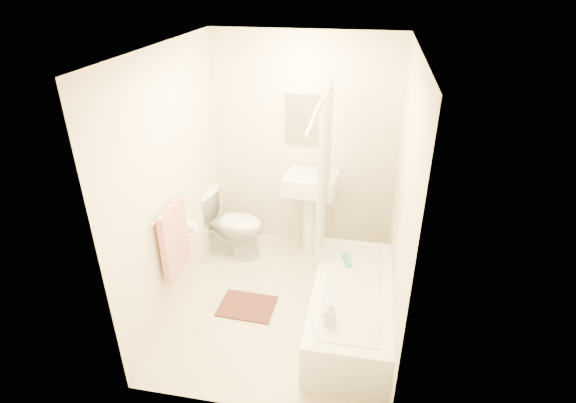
% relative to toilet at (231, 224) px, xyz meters
% --- Properties ---
extents(floor, '(2.40, 2.40, 0.00)m').
position_rel_toilet_xyz_m(floor, '(0.75, -0.77, -0.38)').
color(floor, beige).
rests_on(floor, ground).
extents(ceiling, '(2.40, 2.40, 0.00)m').
position_rel_toilet_xyz_m(ceiling, '(0.75, -0.77, 2.02)').
color(ceiling, white).
rests_on(ceiling, ground).
extents(wall_back, '(2.00, 0.02, 2.40)m').
position_rel_toilet_xyz_m(wall_back, '(0.75, 0.43, 0.82)').
color(wall_back, beige).
rests_on(wall_back, ground).
extents(wall_left, '(0.02, 2.40, 2.40)m').
position_rel_toilet_xyz_m(wall_left, '(-0.25, -0.77, 0.82)').
color(wall_left, beige).
rests_on(wall_left, ground).
extents(wall_right, '(0.02, 2.40, 2.40)m').
position_rel_toilet_xyz_m(wall_right, '(1.75, -0.77, 0.82)').
color(wall_right, beige).
rests_on(wall_right, ground).
extents(mirror, '(0.40, 0.03, 0.55)m').
position_rel_toilet_xyz_m(mirror, '(0.75, 0.41, 1.12)').
color(mirror, white).
rests_on(mirror, wall_back).
extents(curtain_rod, '(0.03, 1.70, 0.03)m').
position_rel_toilet_xyz_m(curtain_rod, '(1.05, -0.67, 1.62)').
color(curtain_rod, silver).
rests_on(curtain_rod, wall_back).
extents(shower_curtain, '(0.04, 0.80, 1.55)m').
position_rel_toilet_xyz_m(shower_curtain, '(1.05, -0.27, 0.84)').
color(shower_curtain, silver).
rests_on(shower_curtain, curtain_rod).
extents(towel_bar, '(0.02, 0.60, 0.02)m').
position_rel_toilet_xyz_m(towel_bar, '(-0.21, -1.02, 0.72)').
color(towel_bar, silver).
rests_on(towel_bar, wall_left).
extents(towel, '(0.06, 0.45, 0.66)m').
position_rel_toilet_xyz_m(towel, '(-0.18, -1.02, 0.40)').
color(towel, '#CC7266').
rests_on(towel, towel_bar).
extents(toilet_paper, '(0.11, 0.12, 0.12)m').
position_rel_toilet_xyz_m(toilet_paper, '(-0.18, -0.65, 0.32)').
color(toilet_paper, white).
rests_on(toilet_paper, wall_left).
extents(toilet, '(0.81, 0.52, 0.75)m').
position_rel_toilet_xyz_m(toilet, '(0.00, 0.00, 0.00)').
color(toilet, silver).
rests_on(toilet, floor).
extents(sink, '(0.58, 0.48, 1.07)m').
position_rel_toilet_xyz_m(sink, '(0.88, 0.18, 0.16)').
color(sink, white).
rests_on(sink, floor).
extents(bathtub, '(0.68, 1.56, 0.44)m').
position_rel_toilet_xyz_m(bathtub, '(1.41, -0.97, -0.16)').
color(bathtub, white).
rests_on(bathtub, floor).
extents(bath_mat, '(0.54, 0.42, 0.02)m').
position_rel_toilet_xyz_m(bath_mat, '(0.42, -0.89, -0.37)').
color(bath_mat, '#47251A').
rests_on(bath_mat, floor).
extents(soap_bottle, '(0.11, 0.11, 0.21)m').
position_rel_toilet_xyz_m(soap_bottle, '(1.25, -1.44, 0.17)').
color(soap_bottle, white).
rests_on(soap_bottle, bathtub).
extents(scrub_brush, '(0.11, 0.21, 0.04)m').
position_rel_toilet_xyz_m(scrub_brush, '(1.33, -0.59, 0.08)').
color(scrub_brush, '#3CAB66').
rests_on(scrub_brush, bathtub).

